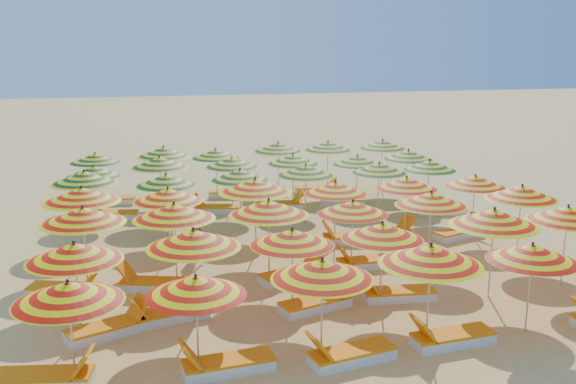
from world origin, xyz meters
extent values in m
plane|color=#EBBD68|center=(0.00, 0.00, 0.00)|extent=(120.00, 120.00, 0.00)
cylinder|color=silver|center=(-5.75, -6.88, 0.96)|extent=(0.04, 0.04, 1.92)
cone|color=orange|center=(-5.75, -6.88, 1.79)|extent=(2.39, 2.39, 0.37)
sphere|color=black|center=(-5.75, -6.88, 2.01)|extent=(0.06, 0.06, 0.06)
cylinder|color=silver|center=(-3.57, -6.93, 0.92)|extent=(0.04, 0.04, 1.84)
cone|color=orange|center=(-3.57, -6.93, 1.72)|extent=(2.26, 2.26, 0.35)
sphere|color=black|center=(-3.57, -6.93, 1.92)|extent=(0.06, 0.06, 0.06)
cylinder|color=silver|center=(-1.20, -6.95, 0.98)|extent=(0.04, 0.04, 1.97)
cone|color=orange|center=(-1.20, -6.95, 1.84)|extent=(1.99, 1.99, 0.38)
sphere|color=black|center=(-1.20, -6.95, 2.05)|extent=(0.07, 0.07, 0.07)
cylinder|color=silver|center=(1.03, -6.92, 1.03)|extent=(0.04, 0.04, 2.07)
cone|color=orange|center=(1.03, -6.92, 1.93)|extent=(2.61, 2.61, 0.39)
sphere|color=black|center=(1.03, -6.92, 2.16)|extent=(0.07, 0.07, 0.07)
cylinder|color=silver|center=(3.38, -6.82, 0.94)|extent=(0.04, 0.04, 1.88)
cone|color=orange|center=(3.38, -6.82, 1.75)|extent=(2.48, 2.48, 0.36)
sphere|color=black|center=(3.38, -6.82, 1.96)|extent=(0.06, 0.06, 0.06)
cylinder|color=silver|center=(-5.80, -4.73, 0.98)|extent=(0.04, 0.04, 1.97)
cone|color=orange|center=(-5.80, -4.73, 1.84)|extent=(2.51, 2.51, 0.37)
sphere|color=black|center=(-5.80, -4.73, 2.05)|extent=(0.07, 0.07, 0.07)
cylinder|color=silver|center=(-3.37, -4.64, 1.02)|extent=(0.04, 0.04, 2.05)
cone|color=orange|center=(-3.37, -4.64, 1.91)|extent=(2.49, 2.49, 0.39)
sphere|color=black|center=(-3.37, -4.64, 2.14)|extent=(0.07, 0.07, 0.07)
cylinder|color=silver|center=(-1.19, -4.64, 0.95)|extent=(0.04, 0.04, 1.91)
cone|color=orange|center=(-1.19, -4.64, 1.78)|extent=(1.93, 1.93, 0.36)
sphere|color=black|center=(-1.19, -4.64, 1.99)|extent=(0.06, 0.06, 0.06)
cylinder|color=silver|center=(0.94, -4.68, 0.96)|extent=(0.04, 0.04, 1.91)
cone|color=orange|center=(0.94, -4.68, 1.79)|extent=(2.53, 2.53, 0.36)
sphere|color=black|center=(0.94, -4.68, 1.99)|extent=(0.06, 0.06, 0.06)
cylinder|color=silver|center=(3.66, -4.89, 1.06)|extent=(0.04, 0.04, 2.12)
cone|color=orange|center=(3.66, -4.89, 1.98)|extent=(2.63, 2.63, 0.40)
sphere|color=black|center=(3.66, -4.89, 2.21)|extent=(0.07, 0.07, 0.07)
cylinder|color=silver|center=(5.85, -4.67, 1.00)|extent=(0.04, 0.04, 2.01)
cone|color=orange|center=(5.85, -4.67, 1.87)|extent=(2.21, 2.21, 0.38)
sphere|color=black|center=(5.85, -4.67, 2.09)|extent=(0.07, 0.07, 0.07)
cylinder|color=silver|center=(-5.78, -2.13, 1.03)|extent=(0.04, 0.04, 2.07)
cone|color=orange|center=(-5.78, -2.13, 1.93)|extent=(2.26, 2.26, 0.39)
sphere|color=black|center=(-5.78, -2.13, 2.16)|extent=(0.07, 0.07, 0.07)
cylinder|color=silver|center=(-3.61, -2.27, 1.03)|extent=(0.04, 0.04, 2.07)
cone|color=orange|center=(-3.61, -2.27, 1.93)|extent=(2.44, 2.44, 0.39)
sphere|color=black|center=(-3.61, -2.27, 2.15)|extent=(0.07, 0.07, 0.07)
cylinder|color=silver|center=(-1.25, -2.47, 1.03)|extent=(0.04, 0.04, 2.06)
cone|color=orange|center=(-1.25, -2.47, 1.92)|extent=(2.42, 2.42, 0.39)
sphere|color=black|center=(-1.25, -2.47, 2.15)|extent=(0.07, 0.07, 0.07)
cylinder|color=silver|center=(1.04, -2.37, 0.95)|extent=(0.04, 0.04, 1.89)
cone|color=orange|center=(1.04, -2.37, 1.77)|extent=(1.90, 1.90, 0.36)
sphere|color=black|center=(1.04, -2.37, 1.97)|extent=(0.06, 0.06, 0.06)
cylinder|color=silver|center=(3.33, -2.31, 0.99)|extent=(0.04, 0.04, 1.98)
cone|color=orange|center=(3.33, -2.31, 1.85)|extent=(2.59, 2.59, 0.38)
sphere|color=black|center=(3.33, -2.31, 2.06)|extent=(0.07, 0.07, 0.07)
cylinder|color=silver|center=(6.06, -2.41, 1.02)|extent=(0.04, 0.04, 2.03)
cone|color=orange|center=(6.06, -2.41, 1.90)|extent=(2.06, 2.06, 0.39)
sphere|color=black|center=(6.06, -2.41, 2.12)|extent=(0.07, 0.07, 0.07)
cylinder|color=silver|center=(-5.93, -0.03, 1.06)|extent=(0.04, 0.04, 2.11)
cone|color=orange|center=(-5.93, -0.03, 1.97)|extent=(2.64, 2.64, 0.40)
sphere|color=black|center=(-5.93, -0.03, 2.20)|extent=(0.07, 0.07, 0.07)
cylinder|color=silver|center=(-3.61, -0.05, 0.99)|extent=(0.04, 0.04, 1.97)
cone|color=orange|center=(-3.61, -0.05, 1.84)|extent=(2.59, 2.59, 0.38)
sphere|color=black|center=(-3.61, -0.05, 2.06)|extent=(0.07, 0.07, 0.07)
cylinder|color=silver|center=(-1.14, -0.15, 1.07)|extent=(0.04, 0.04, 2.14)
cone|color=orange|center=(-1.14, -0.15, 1.99)|extent=(2.20, 2.20, 0.41)
sphere|color=black|center=(-1.14, -0.15, 2.23)|extent=(0.07, 0.07, 0.07)
cylinder|color=silver|center=(1.32, -0.10, 0.96)|extent=(0.04, 0.04, 1.92)
cone|color=orange|center=(1.32, -0.10, 1.79)|extent=(2.06, 2.06, 0.37)
sphere|color=black|center=(1.32, -0.10, 2.00)|extent=(0.06, 0.06, 0.06)
cylinder|color=silver|center=(3.61, -0.07, 0.97)|extent=(0.04, 0.04, 1.94)
cone|color=orange|center=(3.61, -0.07, 1.81)|extent=(2.23, 2.23, 0.37)
sphere|color=black|center=(3.61, -0.07, 2.02)|extent=(0.06, 0.06, 0.06)
cylinder|color=silver|center=(5.90, -0.17, 0.95)|extent=(0.04, 0.04, 1.90)
cone|color=orange|center=(5.90, -0.17, 1.77)|extent=(2.18, 2.18, 0.36)
sphere|color=black|center=(5.90, -0.17, 1.98)|extent=(0.06, 0.06, 0.06)
cylinder|color=silver|center=(-6.01, 2.55, 1.04)|extent=(0.04, 0.04, 2.08)
cone|color=#75760A|center=(-6.01, 2.55, 1.94)|extent=(2.54, 2.54, 0.40)
sphere|color=black|center=(-6.01, 2.55, 2.17)|extent=(0.07, 0.07, 0.07)
cylinder|color=silver|center=(-3.53, 2.18, 0.97)|extent=(0.04, 0.04, 1.94)
cone|color=#75760A|center=(-3.53, 2.18, 1.81)|extent=(2.33, 2.33, 0.37)
sphere|color=black|center=(-3.53, 2.18, 2.02)|extent=(0.06, 0.06, 0.06)
cylinder|color=silver|center=(-1.15, 2.30, 0.98)|extent=(0.04, 0.04, 1.97)
cone|color=#75760A|center=(-1.15, 2.30, 1.84)|extent=(2.33, 2.33, 0.37)
sphere|color=black|center=(-1.15, 2.30, 2.05)|extent=(0.07, 0.07, 0.07)
cylinder|color=silver|center=(1.09, 2.40, 1.00)|extent=(0.04, 0.04, 1.99)
cone|color=#75760A|center=(1.09, 2.40, 1.86)|extent=(2.51, 2.51, 0.38)
sphere|color=black|center=(1.09, 2.40, 2.08)|extent=(0.07, 0.07, 0.07)
cylinder|color=silver|center=(3.69, 2.34, 0.98)|extent=(0.04, 0.04, 1.96)
cone|color=#75760A|center=(3.69, 2.34, 1.83)|extent=(2.60, 2.60, 0.37)
sphere|color=black|center=(3.69, 2.34, 2.05)|extent=(0.07, 0.07, 0.07)
cylinder|color=silver|center=(5.66, 2.54, 0.96)|extent=(0.04, 0.04, 1.93)
cone|color=#75760A|center=(5.66, 2.54, 1.80)|extent=(2.44, 2.44, 0.37)
sphere|color=black|center=(5.66, 2.54, 2.01)|extent=(0.06, 0.06, 0.06)
cylinder|color=silver|center=(-5.83, 4.78, 0.92)|extent=(0.03, 0.03, 1.83)
cone|color=#75760A|center=(-5.83, 4.78, 1.71)|extent=(2.23, 2.23, 0.35)
sphere|color=black|center=(-5.83, 4.78, 1.91)|extent=(0.06, 0.06, 0.06)
cylinder|color=silver|center=(-3.60, 4.68, 1.04)|extent=(0.04, 0.04, 2.07)
cone|color=#75760A|center=(-3.60, 4.68, 1.93)|extent=(2.57, 2.57, 0.39)
sphere|color=black|center=(-3.60, 4.68, 2.16)|extent=(0.07, 0.07, 0.07)
cylinder|color=silver|center=(-1.02, 4.78, 0.97)|extent=(0.04, 0.04, 1.94)
cone|color=#75760A|center=(-1.02, 4.78, 1.81)|extent=(2.43, 2.43, 0.37)
sphere|color=black|center=(-1.02, 4.78, 2.03)|extent=(0.06, 0.06, 0.06)
cylinder|color=silver|center=(1.26, 4.76, 0.98)|extent=(0.04, 0.04, 1.95)
cone|color=#75760A|center=(1.26, 4.76, 1.82)|extent=(2.57, 2.57, 0.37)
sphere|color=black|center=(1.26, 4.76, 2.04)|extent=(0.07, 0.07, 0.07)
cylinder|color=silver|center=(3.72, 4.59, 0.92)|extent=(0.04, 0.04, 1.84)
cone|color=#75760A|center=(3.72, 4.59, 1.72)|extent=(2.35, 2.35, 0.35)
sphere|color=black|center=(3.72, 4.59, 1.92)|extent=(0.06, 0.06, 0.06)
cylinder|color=silver|center=(5.76, 4.54, 0.98)|extent=(0.04, 0.04, 1.97)
cone|color=#75760A|center=(5.76, 4.54, 1.84)|extent=(2.02, 2.02, 0.37)
sphere|color=black|center=(5.76, 4.54, 2.05)|extent=(0.07, 0.07, 0.07)
cylinder|color=silver|center=(-5.87, 7.15, 0.95)|extent=(0.04, 0.04, 1.89)
cone|color=#75760A|center=(-5.87, 7.15, 1.77)|extent=(2.40, 2.40, 0.36)
sphere|color=black|center=(-5.87, 7.15, 1.98)|extent=(0.06, 0.06, 0.06)
cylinder|color=silver|center=(-3.33, 6.91, 1.04)|extent=(0.04, 0.04, 2.08)
cone|color=#75760A|center=(-3.33, 6.91, 1.94)|extent=(2.57, 2.57, 0.40)
sphere|color=black|center=(-3.33, 6.91, 2.17)|extent=(0.07, 0.07, 0.07)
cylinder|color=silver|center=(-1.32, 6.88, 0.96)|extent=(0.04, 0.04, 1.92)
cone|color=#75760A|center=(-1.32, 6.88, 1.79)|extent=(2.33, 2.33, 0.37)
sphere|color=black|center=(-1.32, 6.88, 2.00)|extent=(0.06, 0.06, 0.06)
cylinder|color=silver|center=(1.18, 6.85, 1.05)|extent=(0.04, 0.04, 2.09)
cone|color=#75760A|center=(1.18, 6.85, 1.95)|extent=(2.78, 2.78, 0.40)
sphere|color=black|center=(1.18, 6.85, 2.18)|extent=(0.07, 0.07, 0.07)
cylinder|color=silver|center=(3.29, 6.90, 1.03)|extent=(0.04, 0.04, 2.05)
cone|color=#75760A|center=(3.29, 6.90, 1.91)|extent=(2.35, 2.35, 0.39)
sphere|color=black|center=(3.29, 6.90, 2.14)|extent=(0.07, 0.07, 0.07)
cylinder|color=silver|center=(5.62, 6.78, 1.02)|extent=(0.04, 0.04, 2.05)
cone|color=#75760A|center=(5.62, 6.78, 1.91)|extent=(2.28, 2.28, 0.39)
sphere|color=black|center=(5.62, 6.78, 2.14)|extent=(0.07, 0.07, 0.07)
cube|color=white|center=(-6.30, -6.70, 0.10)|extent=(1.78, 0.89, 0.20)
cube|color=orange|center=(-6.30, -6.70, 0.23)|extent=(1.78, 0.89, 0.06)
cube|color=orange|center=(-5.62, -6.83, 0.45)|extent=(0.47, 0.64, 0.48)
cube|color=white|center=(-3.02, -7.00, 0.10)|extent=(1.74, 0.72, 0.20)
cube|color=orange|center=(-3.02, -7.00, 0.23)|extent=(1.74, 0.72, 0.06)
cube|color=orange|center=(-3.72, -7.05, 0.45)|extent=(0.41, 0.61, 0.48)
cube|color=white|center=(-0.65, -7.19, 0.10)|extent=(1.78, 0.88, 0.20)
cube|color=orange|center=(-0.65, -7.19, 0.23)|extent=(1.78, 0.88, 0.06)
cube|color=orange|center=(-1.34, -7.31, 0.45)|extent=(0.46, 0.64, 0.48)
cube|color=white|center=(1.58, -7.00, 0.10)|extent=(1.74, 0.71, 0.20)
cube|color=orange|center=(1.58, -7.00, 0.23)|extent=(1.74, 0.71, 0.06)
cube|color=orange|center=(0.88, -7.05, 0.45)|extent=(0.41, 0.61, 0.48)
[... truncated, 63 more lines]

